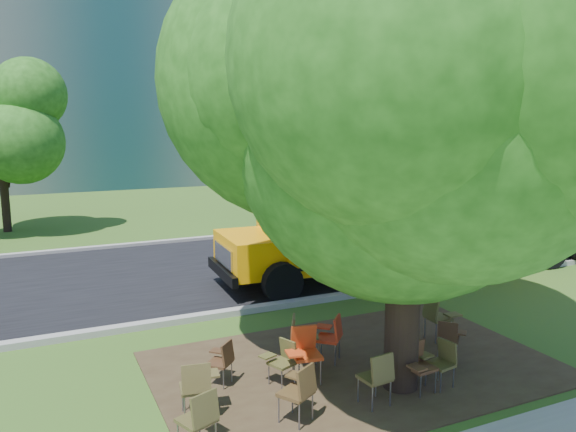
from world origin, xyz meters
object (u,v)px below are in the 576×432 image
chair_10 (300,334)px  chair_11 (331,334)px  chair_1 (198,383)px  chair_3 (304,349)px  chair_2 (300,387)px  chair_12 (437,314)px  chair_5 (418,362)px  chair_6 (441,359)px  chair_4 (378,373)px  main_tree (411,66)px  chair_8 (222,358)px  chair_0 (201,414)px  chair_7 (449,336)px  school_bus (443,211)px  chair_9 (283,358)px

chair_10 → chair_11: bearing=89.1°
chair_1 → chair_3: bearing=21.8°
chair_2 → chair_12: 4.15m
chair_5 → chair_6: (0.46, -0.01, -0.02)m
chair_4 → main_tree: bearing=22.4°
chair_8 → chair_0: bearing=-161.7°
main_tree → chair_7: size_ratio=11.44×
chair_1 → chair_7: bearing=10.6°
chair_2 → chair_3: size_ratio=0.95×
chair_1 → chair_3: chair_3 is taller
chair_3 → chair_2: bearing=71.0°
chair_4 → chair_8: (-1.94, 1.67, -0.07)m
chair_5 → main_tree: bearing=-60.9°
chair_4 → chair_5: chair_4 is taller
chair_11 → chair_2: bearing=-178.5°
chair_0 → chair_5: size_ratio=1.08×
chair_4 → chair_5: 0.86m
chair_1 → chair_8: chair_1 is taller
chair_5 → chair_2: bearing=-4.6°
school_bus → chair_9: size_ratio=16.10×
school_bus → chair_3: size_ratio=13.00×
chair_11 → chair_1: bearing=151.1°
chair_3 → chair_7: (2.80, -0.34, -0.12)m
main_tree → chair_6: (0.63, -0.25, -4.67)m
chair_12 → chair_1: bearing=-77.8°
main_tree → school_bus: main_tree is taller
chair_11 → chair_12: (2.38, -0.02, 0.02)m
main_tree → chair_0: bearing=-173.2°
chair_3 → chair_10: bearing=-100.5°
chair_9 → chair_11: bearing=-91.1°
chair_4 → chair_5: size_ratio=1.07×
chair_2 → chair_7: bearing=-17.4°
chair_1 → chair_8: 1.10m
school_bus → chair_8: (-8.30, -4.48, -1.26)m
school_bus → chair_11: bearing=-141.8°
main_tree → chair_6: main_tree is taller
chair_3 → chair_5: size_ratio=1.14×
main_tree → chair_5: main_tree is taller
chair_4 → chair_11: chair_4 is taller
chair_1 → chair_6: chair_1 is taller
chair_4 → chair_7: bearing=16.9°
chair_1 → chair_9: chair_1 is taller
chair_0 → chair_9: bearing=15.2°
chair_3 → chair_12: size_ratio=1.04×
chair_1 → chair_2: 1.50m
main_tree → chair_0: (-3.49, -0.42, -4.60)m
chair_2 → chair_4: chair_2 is taller
chair_4 → chair_7: (2.14, 0.89, -0.08)m
chair_8 → chair_2: bearing=-113.0°
chair_5 → chair_7: (1.29, 0.76, -0.04)m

